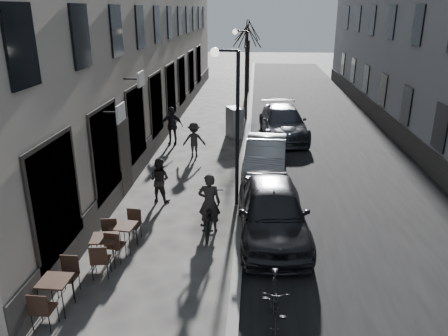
# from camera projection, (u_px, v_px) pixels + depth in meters

# --- Properties ---
(ground) EXTENTS (120.00, 120.00, 0.00)m
(ground) POSITION_uv_depth(u_px,v_px,m) (223.00, 325.00, 9.05)
(ground) COLOR #3A3734
(ground) RESTS_ON ground
(road) EXTENTS (7.30, 60.00, 0.00)m
(road) POSITION_uv_depth(u_px,v_px,m) (316.00, 129.00, 23.76)
(road) COLOR black
(road) RESTS_ON ground
(kerb) EXTENTS (0.25, 60.00, 0.12)m
(kerb) POSITION_uv_depth(u_px,v_px,m) (249.00, 127.00, 23.99)
(kerb) COLOR slate
(kerb) RESTS_ON ground
(streetlamp_near) EXTENTS (0.90, 0.28, 5.09)m
(streetlamp_near) POSITION_uv_depth(u_px,v_px,m) (232.00, 111.00, 13.59)
(streetlamp_near) COLOR black
(streetlamp_near) RESTS_ON ground
(streetlamp_far) EXTENTS (0.90, 0.28, 5.09)m
(streetlamp_far) POSITION_uv_depth(u_px,v_px,m) (244.00, 65.00, 24.82)
(streetlamp_far) COLOR black
(streetlamp_far) RESTS_ON ground
(tree_near) EXTENTS (2.40, 2.40, 5.70)m
(tree_near) POSITION_uv_depth(u_px,v_px,m) (247.00, 34.00, 27.11)
(tree_near) COLOR black
(tree_near) RESTS_ON ground
(tree_far) EXTENTS (2.40, 2.40, 5.70)m
(tree_far) POSITION_uv_depth(u_px,v_px,m) (249.00, 30.00, 32.73)
(tree_far) COLOR black
(tree_far) RESTS_ON ground
(bistro_set_a) EXTENTS (0.64, 1.54, 0.91)m
(bistro_set_a) POSITION_uv_depth(u_px,v_px,m) (56.00, 292.00, 9.36)
(bistro_set_a) COLOR black
(bistro_set_a) RESTS_ON ground
(bistro_set_b) EXTENTS (0.71, 1.57, 0.91)m
(bistro_set_b) POSITION_uv_depth(u_px,v_px,m) (105.00, 248.00, 11.08)
(bistro_set_b) COLOR black
(bistro_set_b) RESTS_ON ground
(bistro_set_c) EXTENTS (0.68, 1.54, 0.89)m
(bistro_set_c) POSITION_uv_depth(u_px,v_px,m) (124.00, 235.00, 11.73)
(bistro_set_c) COLOR black
(bistro_set_c) RESTS_ON ground
(utility_cabinet) EXTENTS (0.93, 1.16, 1.53)m
(utility_cabinet) POSITION_uv_depth(u_px,v_px,m) (234.00, 122.00, 22.01)
(utility_cabinet) COLOR slate
(utility_cabinet) RESTS_ON ground
(bicycle) EXTENTS (0.74, 2.09, 1.10)m
(bicycle) POSITION_uv_depth(u_px,v_px,m) (209.00, 214.00, 12.73)
(bicycle) COLOR black
(bicycle) RESTS_ON ground
(cyclist_rider) EXTENTS (0.66, 0.43, 1.79)m
(cyclist_rider) POSITION_uv_depth(u_px,v_px,m) (209.00, 203.00, 12.61)
(cyclist_rider) COLOR #282422
(cyclist_rider) RESTS_ON ground
(pedestrian_near) EXTENTS (0.87, 0.75, 1.53)m
(pedestrian_near) POSITION_uv_depth(u_px,v_px,m) (159.00, 180.00, 14.67)
(pedestrian_near) COLOR black
(pedestrian_near) RESTS_ON ground
(pedestrian_mid) EXTENTS (1.04, 0.65, 1.54)m
(pedestrian_mid) POSITION_uv_depth(u_px,v_px,m) (194.00, 140.00, 19.07)
(pedestrian_mid) COLOR #292824
(pedestrian_mid) RESTS_ON ground
(pedestrian_far) EXTENTS (1.09, 0.49, 1.82)m
(pedestrian_far) POSITION_uv_depth(u_px,v_px,m) (172.00, 126.00, 20.83)
(pedestrian_far) COLOR black
(pedestrian_far) RESTS_ON ground
(car_near) EXTENTS (2.18, 4.85, 1.62)m
(car_near) POSITION_uv_depth(u_px,v_px,m) (272.00, 210.00, 12.34)
(car_near) COLOR black
(car_near) RESTS_ON ground
(car_mid) EXTENTS (1.81, 4.46, 1.44)m
(car_mid) POSITION_uv_depth(u_px,v_px,m) (266.00, 156.00, 17.11)
(car_mid) COLOR gray
(car_mid) RESTS_ON ground
(car_far) EXTENTS (2.54, 5.42, 1.53)m
(car_far) POSITION_uv_depth(u_px,v_px,m) (283.00, 122.00, 22.02)
(car_far) COLOR #373941
(car_far) RESTS_ON ground
(moped) EXTENTS (0.55, 1.87, 1.12)m
(moped) POSITION_uv_depth(u_px,v_px,m) (275.00, 302.00, 8.87)
(moped) COLOR black
(moped) RESTS_ON ground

